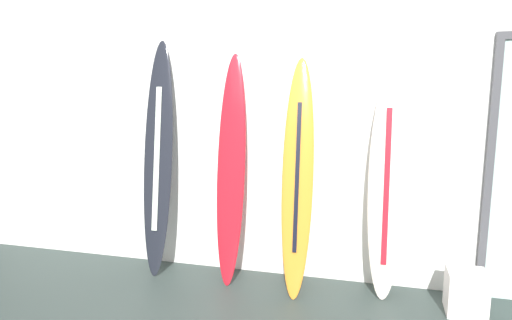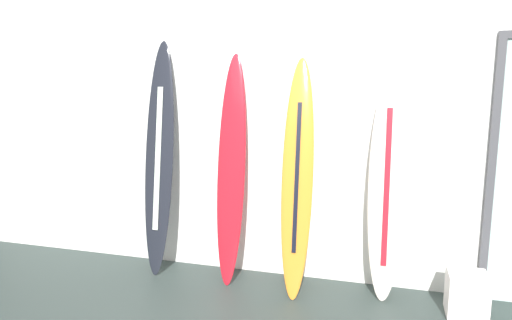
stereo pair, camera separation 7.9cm
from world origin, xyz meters
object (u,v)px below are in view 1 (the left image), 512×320
surfboard_sunset (298,178)px  surfboard_ivory (386,187)px  display_block_left (466,292)px  surfboard_charcoal (158,160)px  surfboard_crimson (231,171)px

surfboard_sunset → surfboard_ivory: (0.74, 0.09, -0.06)m
surfboard_ivory → display_block_left: size_ratio=5.56×
surfboard_charcoal → display_block_left: (2.72, -0.16, -0.93)m
surfboard_sunset → surfboard_ivory: surfboard_sunset is taller
surfboard_sunset → display_block_left: surfboard_sunset is taller
surfboard_crimson → display_block_left: surfboard_crimson is taller
surfboard_sunset → surfboard_ivory: bearing=6.8°
surfboard_charcoal → surfboard_crimson: size_ratio=1.06×
surfboard_crimson → display_block_left: size_ratio=6.06×
display_block_left → surfboard_ivory: bearing=164.5°
surfboard_ivory → surfboard_charcoal: bearing=-179.6°
surfboard_crimson → surfboard_sunset: (0.62, -0.06, -0.02)m
surfboard_crimson → surfboard_sunset: surfboard_crimson is taller
surfboard_charcoal → display_block_left: surfboard_charcoal is taller
surfboard_ivory → display_block_left: 1.01m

